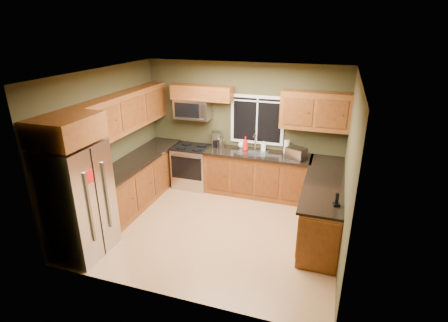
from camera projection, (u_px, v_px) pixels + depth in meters
The scene contains 29 objects.
floor at pixel (215, 227), 6.27m from camera, with size 4.20×4.20×0.00m, color #A77749.
ceiling at pixel (214, 74), 5.27m from camera, with size 4.20×4.20×0.00m, color white.
back_wall at pixel (243, 128), 7.36m from camera, with size 4.20×4.20×0.00m, color #3B381F.
front_wall at pixel (164, 208), 4.18m from camera, with size 4.20×4.20×0.00m, color #3B381F.
left_wall at pixel (106, 144), 6.37m from camera, with size 3.60×3.60×0.00m, color #3B381F.
right_wall at pixel (348, 173), 5.17m from camera, with size 3.60×3.60×0.00m, color #3B381F.
window at pixel (257, 120), 7.18m from camera, with size 1.12×0.03×1.02m.
base_cabinets_left at pixel (139, 181), 7.04m from camera, with size 0.60×2.65×0.90m, color brown.
countertop_left at pixel (138, 159), 6.86m from camera, with size 0.65×2.65×0.04m, color black.
base_cabinets_back at pixel (258, 175), 7.31m from camera, with size 2.17×0.60×0.90m, color brown.
countertop_back at pixel (258, 154), 7.11m from camera, with size 2.17×0.65×0.04m, color black.
base_cabinets_peninsula at pixel (323, 206), 6.06m from camera, with size 0.60×2.52×0.90m.
countertop_peninsula at pixel (324, 181), 5.90m from camera, with size 0.65×2.50×0.04m, color black.
upper_cabinets_left at pixel (126, 112), 6.56m from camera, with size 0.33×2.65×0.72m, color brown.
upper_cabinets_back_left at pixel (202, 93), 7.19m from camera, with size 1.30×0.33×0.30m, color brown.
upper_cabinets_back_right at pixel (315, 111), 6.61m from camera, with size 1.30×0.33×0.72m, color brown.
upper_cabinet_over_fridge at pixel (66, 129), 4.87m from camera, with size 0.72×0.90×0.38m, color brown.
refrigerator at pixel (78, 201), 5.29m from camera, with size 0.74×0.90×1.80m.
range at pixel (192, 166), 7.70m from camera, with size 0.76×0.69×0.94m.
microwave at pixel (193, 109), 7.35m from camera, with size 0.76×0.41×0.42m.
sink at pixel (253, 152), 7.15m from camera, with size 0.60×0.42×0.36m.
toaster_oven at pixel (296, 153), 6.78m from camera, with size 0.44×0.40×0.23m.
coffee_maker at pixel (216, 140), 7.47m from camera, with size 0.25×0.29×0.31m.
kettle at pixel (221, 143), 7.36m from camera, with size 0.18×0.18×0.25m.
paper_towel_roll at pixel (287, 147), 7.08m from camera, with size 0.12×0.12×0.29m.
soap_bottle_a at pixel (245, 144), 7.22m from camera, with size 0.11×0.11×0.29m, color red.
soap_bottle_b at pixel (263, 146), 7.22m from camera, with size 0.09×0.09×0.20m, color white.
soap_bottle_c at pixel (241, 144), 7.39m from camera, with size 0.14×0.14×0.18m, color white.
cordless_phone at pixel (336, 202), 5.05m from camera, with size 0.11×0.11×0.21m.
Camera 1 is at (1.82, -5.08, 3.41)m, focal length 28.00 mm.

